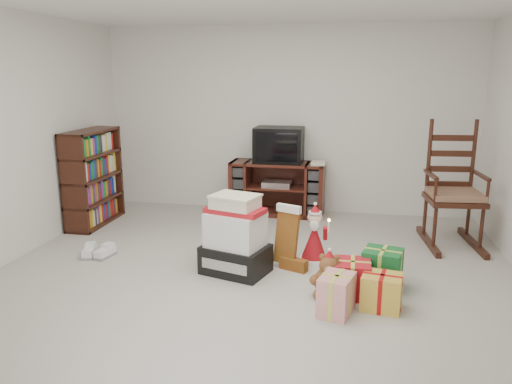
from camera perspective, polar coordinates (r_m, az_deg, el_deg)
room at (r=4.38m, az=-0.58°, el=5.21°), size 5.01×5.01×2.51m
tv_stand at (r=6.74m, az=2.44°, el=0.43°), size 1.26×0.47×0.72m
bookshelf at (r=6.60m, az=-18.10°, el=1.41°), size 0.33×0.98×1.20m
rocking_chair at (r=5.97m, az=21.55°, el=-0.94°), size 0.66×1.00×1.43m
gift_pile at (r=4.77m, az=-2.35°, el=-5.48°), size 0.70×0.59×0.75m
red_suitcase at (r=5.13m, az=-2.43°, el=-4.95°), size 0.44×0.33×0.60m
stocking at (r=4.92m, az=3.54°, el=-5.03°), size 0.32×0.23×0.64m
teddy_bear at (r=4.39m, az=8.31°, el=-9.65°), size 0.25×0.22×0.37m
santa_figurine at (r=5.12m, az=6.68°, el=-5.39°), size 0.29×0.28×0.60m
mrs_claus_figurine at (r=5.69m, az=-0.82°, el=-3.64°), size 0.26×0.25×0.54m
sneaker_pair at (r=5.51m, az=-17.68°, el=-6.60°), size 0.34×0.28×0.09m
gift_cluster at (r=4.34m, az=12.45°, el=-10.45°), size 0.61×0.93×0.28m
crt_television at (r=6.64m, az=2.63°, el=5.41°), size 0.64×0.47×0.46m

